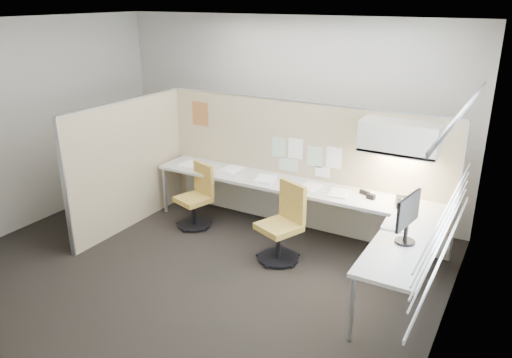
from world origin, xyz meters
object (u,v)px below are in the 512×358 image
Objects in this scene: chair_left at (197,198)px; phone at (405,203)px; desk at (310,202)px; chair_right at (283,226)px; monitor at (408,216)px.

phone is at bearing 25.28° from chair_left.
desk is 4.20× the size of chair_right.
chair_left is 1.71× the size of monitor.
phone reaches higher than desk.
chair_left is 2.78m from phone.
monitor is (1.37, -0.78, 0.42)m from desk.
monitor is (2.96, -0.54, 0.62)m from chair_left.
monitor reaches higher than phone.
monitor is (1.50, -0.28, 0.58)m from chair_right.
phone is (1.14, 0.12, 0.18)m from desk.
monitor is 0.96m from phone.
chair_right is at bearing 89.09° from monitor.
monitor is at bearing 11.82° from chair_right.
chair_right is (1.47, -0.26, 0.04)m from chair_left.
chair_left is at bearing -171.25° from desk.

